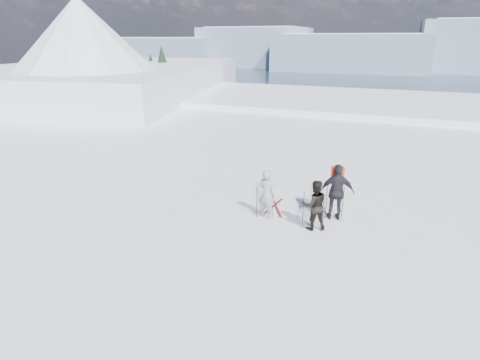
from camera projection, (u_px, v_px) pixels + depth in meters
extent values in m
plane|color=white|center=(361.00, 175.00, 68.06)|extent=(220.00, 208.01, 71.62)
cube|color=white|center=(352.00, 168.00, 37.96)|extent=(180.00, 16.00, 14.00)
plane|color=#1F3047|center=(383.00, 89.00, 272.95)|extent=(820.00, 820.00, 0.00)
cube|color=slate|center=(162.00, 52.00, 491.13)|extent=(150.00, 80.00, 34.00)
cube|color=white|center=(161.00, 40.00, 486.10)|extent=(127.50, 70.00, 8.00)
cube|color=slate|center=(255.00, 47.00, 475.01)|extent=(130.00, 80.00, 46.00)
cube|color=white|center=(256.00, 30.00, 467.82)|extent=(110.50, 70.00, 8.00)
cube|color=slate|center=(350.00, 53.00, 410.20)|extent=(160.00, 80.00, 38.00)
cube|color=white|center=(352.00, 37.00, 404.45)|extent=(136.00, 70.00, 8.00)
cube|color=white|center=(112.00, 134.00, 45.04)|extent=(29.19, 35.68, 16.00)
cone|color=white|center=(83.00, 48.00, 35.22)|extent=(18.00, 18.00, 9.00)
cone|color=white|center=(95.00, 78.00, 48.04)|extent=(16.00, 16.00, 8.00)
cube|color=#2D2B28|center=(189.00, 153.00, 51.44)|extent=(21.55, 17.87, 14.25)
cone|color=black|center=(165.00, 99.00, 47.67)|extent=(7.28, 7.28, 13.00)
cone|color=black|center=(154.00, 100.00, 50.60)|extent=(6.72, 6.72, 12.00)
cone|color=black|center=(177.00, 115.00, 43.21)|extent=(6.16, 6.16, 11.00)
cone|color=black|center=(204.00, 112.00, 47.41)|extent=(5.60, 5.60, 10.00)
cone|color=black|center=(201.00, 117.00, 44.46)|extent=(5.60, 5.60, 10.00)
cone|color=black|center=(153.00, 126.00, 42.50)|extent=(5.04, 5.04, 9.00)
imported|color=gray|center=(267.00, 194.00, 13.00)|extent=(0.75, 0.59, 1.79)
imported|color=black|center=(314.00, 205.00, 12.23)|extent=(1.04, 0.95, 1.72)
imported|color=black|center=(337.00, 192.00, 12.86)|extent=(1.26, 0.75, 2.02)
cube|color=red|center=(340.00, 154.00, 12.63)|extent=(0.47, 0.33, 0.57)
cylinder|color=black|center=(257.00, 200.00, 13.08)|extent=(0.02, 0.02, 1.33)
cylinder|color=black|center=(273.00, 201.00, 12.99)|extent=(0.02, 0.02, 1.33)
cylinder|color=black|center=(303.00, 210.00, 12.34)|extent=(0.02, 0.02, 1.35)
cylinder|color=black|center=(323.00, 214.00, 12.10)|extent=(0.02, 0.02, 1.28)
cylinder|color=black|center=(326.00, 203.00, 12.99)|extent=(0.02, 0.02, 1.20)
cylinder|color=black|center=(343.00, 204.00, 12.79)|extent=(0.02, 0.02, 1.29)
cube|color=black|center=(273.00, 207.00, 14.10)|extent=(0.38, 1.69, 0.03)
cube|color=black|center=(276.00, 207.00, 14.05)|extent=(0.85, 1.56, 0.03)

